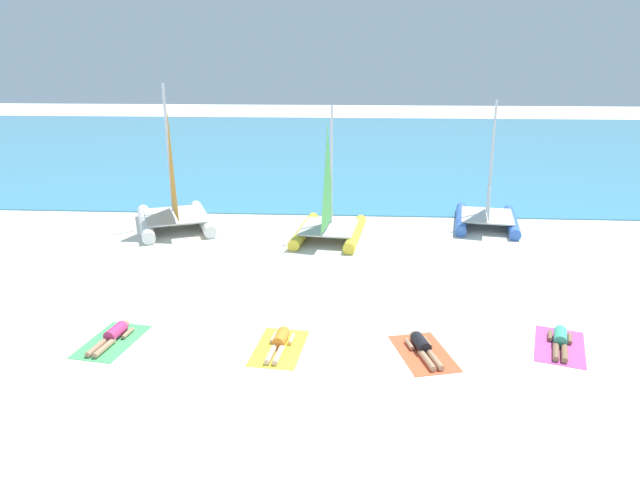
% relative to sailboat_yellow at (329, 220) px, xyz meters
% --- Properties ---
extents(ground_plane, '(120.00, 120.00, 0.00)m').
position_rel_sailboat_yellow_xyz_m(ground_plane, '(-0.09, 0.25, -0.72)').
color(ground_plane, silver).
extents(ocean_water, '(120.00, 40.00, 0.05)m').
position_rel_sailboat_yellow_xyz_m(ocean_water, '(-0.09, 23.16, -0.70)').
color(ocean_water, teal).
rests_on(ocean_water, ground).
extents(sailboat_yellow, '(2.79, 3.97, 4.85)m').
position_rel_sailboat_yellow_xyz_m(sailboat_yellow, '(0.00, 0.00, 0.00)').
color(sailboat_yellow, yellow).
rests_on(sailboat_yellow, ground).
extents(sailboat_blue, '(3.03, 4.13, 4.91)m').
position_rel_sailboat_yellow_xyz_m(sailboat_blue, '(6.21, 1.99, 0.01)').
color(sailboat_blue, blue).
rests_on(sailboat_blue, ground).
extents(sailboat_white, '(4.13, 4.95, 5.53)m').
position_rel_sailboat_yellow_xyz_m(sailboat_white, '(-6.18, 1.02, 0.10)').
color(sailboat_white, white).
rests_on(sailboat_white, ground).
extents(towel_leftmost, '(1.38, 2.05, 0.01)m').
position_rel_sailboat_yellow_xyz_m(towel_leftmost, '(-4.80, -8.46, -0.72)').
color(towel_leftmost, '#4CB266').
rests_on(towel_leftmost, ground).
extents(sunbather_leftmost, '(0.64, 1.57, 0.30)m').
position_rel_sailboat_yellow_xyz_m(sunbather_leftmost, '(-4.79, -8.39, -0.59)').
color(sunbather_leftmost, '#D83372').
rests_on(sunbather_leftmost, towel_leftmost).
extents(towel_center_left, '(1.28, 2.00, 0.01)m').
position_rel_sailboat_yellow_xyz_m(towel_center_left, '(-0.76, -8.51, -0.72)').
color(towel_center_left, yellow).
rests_on(towel_center_left, ground).
extents(sunbather_center_left, '(0.58, 1.57, 0.30)m').
position_rel_sailboat_yellow_xyz_m(sunbather_center_left, '(-0.75, -8.45, -0.59)').
color(sunbather_center_left, orange).
rests_on(sunbather_center_left, towel_center_left).
extents(towel_center_right, '(1.55, 2.12, 0.01)m').
position_rel_sailboat_yellow_xyz_m(towel_center_right, '(2.59, -8.56, -0.72)').
color(towel_center_right, '#EA5933').
rests_on(towel_center_right, ground).
extents(sunbather_center_right, '(0.78, 1.55, 0.30)m').
position_rel_sailboat_yellow_xyz_m(sunbather_center_right, '(2.57, -8.49, -0.59)').
color(sunbather_center_right, black).
rests_on(sunbather_center_right, towel_center_right).
extents(towel_rightmost, '(1.63, 2.14, 0.01)m').
position_rel_sailboat_yellow_xyz_m(towel_rightmost, '(5.83, -8.02, -0.72)').
color(towel_rightmost, '#D84C99').
rests_on(towel_rightmost, ground).
extents(sunbather_rightmost, '(0.84, 1.54, 0.30)m').
position_rel_sailboat_yellow_xyz_m(sunbather_rightmost, '(5.85, -7.96, -0.59)').
color(sunbather_rightmost, '#3FB28C').
rests_on(sunbather_rightmost, towel_rightmost).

